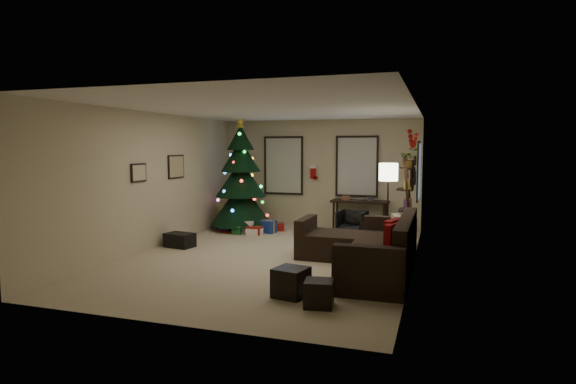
{
  "coord_description": "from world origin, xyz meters",
  "views": [
    {
      "loc": [
        2.89,
        -7.99,
        2.0
      ],
      "look_at": [
        0.1,
        0.6,
        1.15
      ],
      "focal_mm": 29.19,
      "sensor_mm": 36.0,
      "label": 1
    }
  ],
  "objects_px": {
    "christmas_tree": "(241,183)",
    "desk_chair": "(352,223)",
    "sofa": "(369,251)",
    "desk": "(360,204)",
    "bookshelf": "(408,204)"
  },
  "relations": [
    {
      "from": "sofa",
      "to": "bookshelf",
      "type": "xyz_separation_m",
      "value": [
        0.49,
        1.85,
        0.59
      ]
    },
    {
      "from": "christmas_tree",
      "to": "desk",
      "type": "xyz_separation_m",
      "value": [
        2.79,
        0.75,
        -0.5
      ]
    },
    {
      "from": "desk_chair",
      "to": "bookshelf",
      "type": "xyz_separation_m",
      "value": [
        1.29,
        -1.01,
        0.6
      ]
    },
    {
      "from": "sofa",
      "to": "desk",
      "type": "bearing_deg",
      "value": 101.84
    },
    {
      "from": "christmas_tree",
      "to": "bookshelf",
      "type": "height_order",
      "value": "christmas_tree"
    },
    {
      "from": "christmas_tree",
      "to": "desk",
      "type": "bearing_deg",
      "value": 14.96
    },
    {
      "from": "christmas_tree",
      "to": "bookshelf",
      "type": "relative_size",
      "value": 1.51
    },
    {
      "from": "sofa",
      "to": "desk_chair",
      "type": "bearing_deg",
      "value": 105.71
    },
    {
      "from": "sofa",
      "to": "desk",
      "type": "distance_m",
      "value": 3.6
    },
    {
      "from": "desk",
      "to": "bookshelf",
      "type": "bearing_deg",
      "value": -53.6
    },
    {
      "from": "christmas_tree",
      "to": "desk_chair",
      "type": "height_order",
      "value": "christmas_tree"
    },
    {
      "from": "sofa",
      "to": "desk",
      "type": "relative_size",
      "value": 2.17
    },
    {
      "from": "sofa",
      "to": "desk_chair",
      "type": "xyz_separation_m",
      "value": [
        -0.8,
        2.85,
        -0.01
      ]
    },
    {
      "from": "sofa",
      "to": "desk",
      "type": "xyz_separation_m",
      "value": [
        -0.73,
        3.5,
        0.35
      ]
    },
    {
      "from": "christmas_tree",
      "to": "desk",
      "type": "relative_size",
      "value": 2.03
    }
  ]
}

